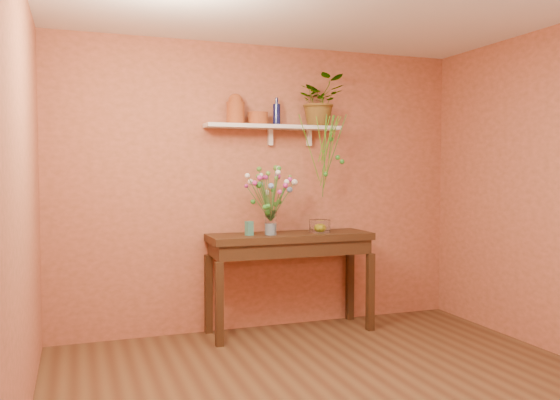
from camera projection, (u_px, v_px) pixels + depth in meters
room at (363, 196)px, 3.62m from camera, size 4.04×4.04×2.70m
sideboard at (290, 248)px, 5.33m from camera, size 1.53×0.49×0.93m
wall_shelf at (274, 128)px, 5.37m from camera, size 1.30×0.24×0.19m
terracotta_jug at (235, 110)px, 5.23m from camera, size 0.19×0.19×0.28m
terracotta_pot at (258, 118)px, 5.30m from camera, size 0.24×0.24×0.11m
blue_bottle at (277, 114)px, 5.38m from camera, size 0.08×0.08×0.26m
spider_plant at (320, 101)px, 5.49m from camera, size 0.47×0.41×0.49m
plant_fronds at (330, 152)px, 5.37m from camera, size 0.49×0.33×0.76m
glass_vase at (271, 224)px, 5.20m from camera, size 0.11×0.11×0.22m
bouquet at (271, 187)px, 5.18m from camera, size 0.53×0.41×0.51m
glass_bowl at (320, 227)px, 5.41m from camera, size 0.20×0.20×0.12m
lemon at (320, 228)px, 5.41m from camera, size 0.08×0.08×0.08m
carton at (249, 228)px, 5.14m from camera, size 0.08×0.07×0.13m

